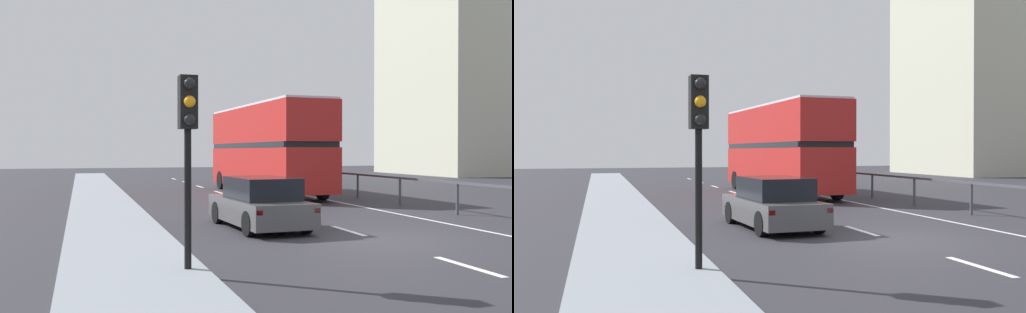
{
  "view_description": "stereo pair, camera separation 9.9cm",
  "coord_description": "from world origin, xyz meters",
  "views": [
    {
      "loc": [
        -6.84,
        -12.01,
        2.14
      ],
      "look_at": [
        -0.51,
        8.08,
        1.92
      ],
      "focal_mm": 39.36,
      "sensor_mm": 36.0,
      "label": 1
    },
    {
      "loc": [
        -6.75,
        -12.04,
        2.14
      ],
      "look_at": [
        -0.51,
        8.08,
        1.92
      ],
      "focal_mm": 39.36,
      "sensor_mm": 36.0,
      "label": 2
    }
  ],
  "objects": [
    {
      "name": "traffic_signal_pole",
      "position": [
        -5.1,
        -2.66,
        2.59
      ],
      "size": [
        0.3,
        0.42,
        3.27
      ],
      "color": "black",
      "rests_on": "near_sidewalk_kerb"
    },
    {
      "name": "hatchback_car_near",
      "position": [
        -2.11,
        2.66,
        0.67
      ],
      "size": [
        1.94,
        4.21,
        1.42
      ],
      "rotation": [
        0.0,
        0.0,
        0.05
      ],
      "color": "#4A4A4C",
      "rests_on": "ground"
    },
    {
      "name": "distant_building_block",
      "position": [
        29.65,
        31.93,
        9.7
      ],
      "size": [
        16.4,
        13.46,
        19.36
      ],
      "color": "#B5B59F",
      "rests_on": "ground"
    },
    {
      "name": "near_sidewalk_kerb",
      "position": [
        -5.98,
        0.0,
        0.07
      ],
      "size": [
        2.43,
        80.0,
        0.14
      ],
      "primitive_type": "cube",
      "color": "gray",
      "rests_on": "ground"
    },
    {
      "name": "double_decker_bus_red",
      "position": [
        1.97,
        14.28,
        2.33
      ],
      "size": [
        2.84,
        11.22,
        4.36
      ],
      "rotation": [
        0.0,
        0.0,
        0.03
      ],
      "color": "#B3201D",
      "rests_on": "ground"
    },
    {
      "name": "lane_paint_markings",
      "position": [
        2.22,
        8.93,
        0.0
      ],
      "size": [
        3.59,
        46.0,
        0.01
      ],
      "color": "silver",
      "rests_on": "ground"
    },
    {
      "name": "bridge_side_railing",
      "position": [
        5.15,
        9.0,
        0.9
      ],
      "size": [
        0.1,
        42.0,
        1.11
      ],
      "color": "#45474F",
      "rests_on": "ground"
    },
    {
      "name": "ground_plane",
      "position": [
        0.0,
        0.0,
        -0.05
      ],
      "size": [
        75.04,
        120.0,
        0.1
      ],
      "primitive_type": "cube",
      "color": "#2D2C32"
    }
  ]
}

